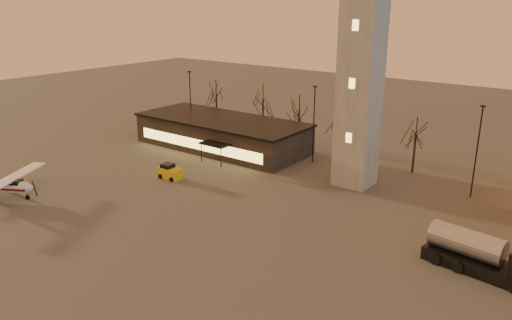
# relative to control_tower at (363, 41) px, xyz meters

# --- Properties ---
(ground) EXTENTS (220.00, 220.00, 0.00)m
(ground) POSITION_rel_control_tower_xyz_m (0.00, -30.00, -16.33)
(ground) COLOR #3E3C39
(ground) RESTS_ON ground
(control_tower) EXTENTS (6.80, 6.80, 32.60)m
(control_tower) POSITION_rel_control_tower_xyz_m (0.00, 0.00, 0.00)
(control_tower) COLOR gray
(control_tower) RESTS_ON ground
(terminal) EXTENTS (25.40, 12.20, 4.30)m
(terminal) POSITION_rel_control_tower_xyz_m (-21.99, 1.98, -14.17)
(terminal) COLOR black
(terminal) RESTS_ON ground
(light_poles) EXTENTS (58.50, 12.25, 10.14)m
(light_poles) POSITION_rel_control_tower_xyz_m (0.50, 1.00, -10.92)
(light_poles) COLOR black
(light_poles) RESTS_ON ground
(tree_row) EXTENTS (37.20, 9.20, 8.80)m
(tree_row) POSITION_rel_control_tower_xyz_m (-13.70, 9.16, -10.39)
(tree_row) COLOR black
(tree_row) RESTS_ON ground
(cessna_rear) EXTENTS (9.25, 10.96, 3.20)m
(cessna_rear) POSITION_rel_control_tower_xyz_m (-27.92, -26.58, -15.23)
(cessna_rear) COLOR white
(cessna_rear) RESTS_ON ground
(fuel_truck) EXTENTS (8.95, 3.77, 3.23)m
(fuel_truck) POSITION_rel_control_tower_xyz_m (16.84, -12.03, -15.05)
(fuel_truck) COLOR black
(fuel_truck) RESTS_ON ground
(service_cart) EXTENTS (2.83, 1.84, 1.77)m
(service_cart) POSITION_rel_control_tower_xyz_m (-18.50, -11.63, -15.65)
(service_cart) COLOR yellow
(service_cart) RESTS_ON ground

